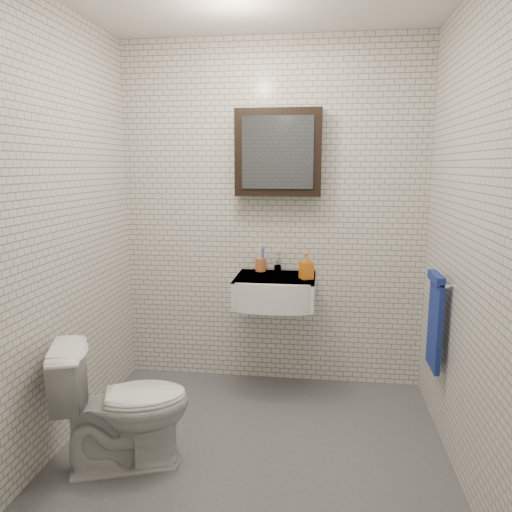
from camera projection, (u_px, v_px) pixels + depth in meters
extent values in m
cube|color=#4E4F55|center=(253.00, 448.00, 2.88)|extent=(2.20, 2.00, 0.01)
cube|color=silver|center=(272.00, 216.00, 3.63)|extent=(2.20, 0.02, 2.50)
cube|color=silver|center=(212.00, 274.00, 1.68)|extent=(2.20, 0.02, 2.50)
cube|color=silver|center=(59.00, 231.00, 2.80)|extent=(0.02, 2.00, 2.50)
cube|color=silver|center=(469.00, 238.00, 2.51)|extent=(0.02, 2.00, 2.50)
cube|color=white|center=(275.00, 290.00, 3.50)|extent=(0.55, 0.45, 0.20)
cylinder|color=silver|center=(276.00, 278.00, 3.50)|extent=(0.31, 0.31, 0.02)
cylinder|color=silver|center=(276.00, 276.00, 3.50)|extent=(0.04, 0.04, 0.01)
cube|color=white|center=(275.00, 277.00, 3.48)|extent=(0.55, 0.45, 0.01)
cylinder|color=silver|center=(278.00, 268.00, 3.63)|extent=(0.06, 0.06, 0.06)
cylinder|color=silver|center=(278.00, 259.00, 3.62)|extent=(0.03, 0.03, 0.08)
cylinder|color=silver|center=(277.00, 257.00, 3.56)|extent=(0.02, 0.12, 0.02)
cube|color=silver|center=(278.00, 251.00, 3.64)|extent=(0.02, 0.09, 0.01)
cube|color=black|center=(278.00, 153.00, 3.48)|extent=(0.60, 0.14, 0.60)
cube|color=#3F444C|center=(277.00, 153.00, 3.40)|extent=(0.49, 0.01, 0.49)
cylinder|color=silver|center=(441.00, 281.00, 2.91)|extent=(0.02, 0.30, 0.02)
cylinder|color=silver|center=(439.00, 276.00, 3.04)|extent=(0.04, 0.02, 0.02)
cylinder|color=silver|center=(450.00, 286.00, 2.78)|extent=(0.04, 0.02, 0.02)
cube|color=navy|center=(435.00, 325.00, 2.96)|extent=(0.03, 0.26, 0.54)
cube|color=navy|center=(436.00, 278.00, 2.91)|extent=(0.05, 0.26, 0.05)
cylinder|color=#AF5F2B|center=(261.00, 265.00, 3.65)|extent=(0.09, 0.09, 0.10)
cylinder|color=white|center=(259.00, 256.00, 3.63)|extent=(0.02, 0.03, 0.18)
cylinder|color=#3C5FC3|center=(262.00, 258.00, 3.63)|extent=(0.01, 0.02, 0.16)
cylinder|color=white|center=(260.00, 255.00, 3.65)|extent=(0.02, 0.04, 0.19)
cylinder|color=#3C5FC3|center=(263.00, 257.00, 3.64)|extent=(0.02, 0.04, 0.17)
imported|color=orange|center=(306.00, 266.00, 3.39)|extent=(0.11, 0.11, 0.18)
imported|color=white|center=(123.00, 404.00, 2.67)|extent=(0.78, 0.60, 0.71)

